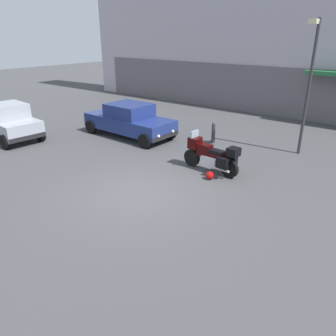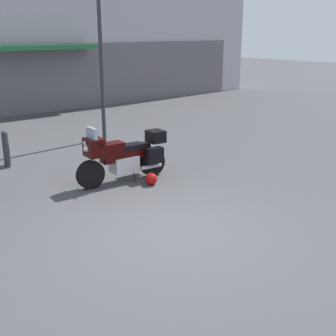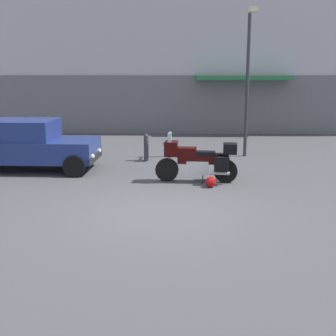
# 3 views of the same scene
# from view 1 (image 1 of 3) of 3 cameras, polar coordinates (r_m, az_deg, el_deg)

# --- Properties ---
(ground_plane) EXTENTS (80.00, 80.00, 0.00)m
(ground_plane) POSITION_cam_1_polar(r_m,az_deg,el_deg) (10.14, -5.20, -4.42)
(ground_plane) COLOR #424244
(building_facade_rear) EXTENTS (31.21, 3.40, 12.47)m
(building_facade_rear) POSITION_cam_1_polar(r_m,az_deg,el_deg) (21.28, 23.09, 25.21)
(building_facade_rear) COLOR #B2A8B2
(building_facade_rear) RESTS_ON ground
(motorcycle) EXTENTS (2.26, 0.80, 1.36)m
(motorcycle) POSITION_cam_1_polar(r_m,az_deg,el_deg) (11.53, 7.57, 2.22)
(motorcycle) COLOR black
(motorcycle) RESTS_ON ground
(helmet) EXTENTS (0.28, 0.28, 0.28)m
(helmet) POSITION_cam_1_polar(r_m,az_deg,el_deg) (11.08, 7.30, -1.29)
(helmet) COLOR #990C0C
(helmet) RESTS_ON ground
(car_hatchback_near) EXTENTS (3.97, 2.05, 1.64)m
(car_hatchback_near) POSITION_cam_1_polar(r_m,az_deg,el_deg) (16.87, -26.19, 7.28)
(car_hatchback_near) COLOR #9EA3AD
(car_hatchback_near) RESTS_ON ground
(car_sedan_far) EXTENTS (4.61, 2.00, 1.56)m
(car_sedan_far) POSITION_cam_1_polar(r_m,az_deg,el_deg) (15.64, -6.77, 8.29)
(car_sedan_far) COLOR navy
(car_sedan_far) RESTS_ON ground
(streetlamp_curbside) EXTENTS (0.28, 0.94, 5.10)m
(streetlamp_curbside) POSITION_cam_1_polar(r_m,az_deg,el_deg) (13.69, 23.45, 14.43)
(streetlamp_curbside) COLOR #2D2D33
(streetlamp_curbside) RESTS_ON ground
(bollard_curbside) EXTENTS (0.16, 0.16, 0.93)m
(bollard_curbside) POSITION_cam_1_polar(r_m,az_deg,el_deg) (14.76, 7.92, 6.21)
(bollard_curbside) COLOR #333338
(bollard_curbside) RESTS_ON ground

